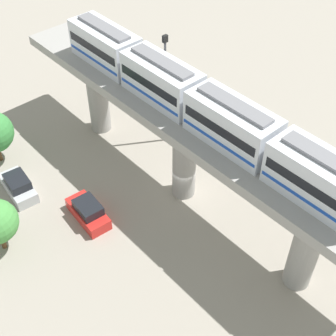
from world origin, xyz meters
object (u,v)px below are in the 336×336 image
Objects in this scene: train at (195,101)px; parked_car_silver at (18,186)px; signal_post at (165,87)px; parked_car_red at (88,212)px.

train is 6.28× the size of parked_car_silver.
signal_post is at bearing 173.72° from parked_car_silver.
parked_car_red is (7.61, -3.73, -8.98)m from train.
parked_car_silver is at bearing -44.04° from train.
signal_post is (-13.70, 3.04, 5.18)m from parked_car_silver.
train is 8.60m from signal_post.
parked_car_silver is (10.30, -9.96, -8.98)m from train.
parked_car_red is at bearing -26.13° from train.
signal_post reaches higher than parked_car_silver.
parked_car_red is 0.40× the size of signal_post.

